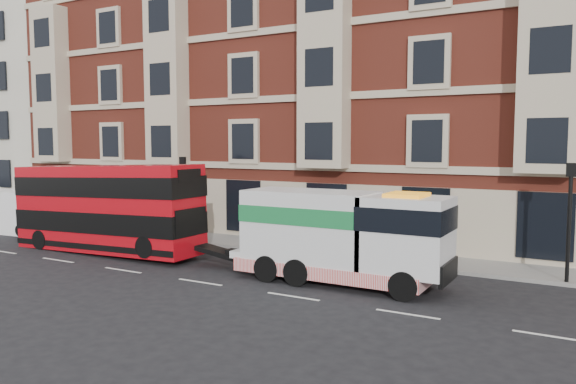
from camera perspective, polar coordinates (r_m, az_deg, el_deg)
The scene contains 10 objects.
ground at distance 21.57m, azimuth -8.92°, elevation -9.04°, with size 120.00×120.00×0.00m, color black.
sidewalk at distance 27.67m, azimuth 0.84°, elevation -5.70°, with size 90.00×3.00×0.15m, color slate.
victorian_terrace at distance 34.12m, azimuth 7.86°, elevation 13.13°, with size 45.00×12.00×20.40m.
cream_block at distance 52.79m, azimuth -25.45°, elevation 7.92°, with size 16.00×10.00×16.80m.
lamp_post_west at distance 29.64m, azimuth -10.61°, elevation 0.01°, with size 0.35×0.15×4.35m.
lamp_post_east at distance 22.71m, azimuth 26.69°, elevation -1.94°, with size 0.35×0.15×4.35m.
double_decker_bus at distance 27.96m, azimuth -18.00°, elevation -1.43°, with size 10.25×2.35×4.15m.
tow_truck at distance 20.83m, azimuth 5.08°, elevation -4.41°, with size 8.21×2.43×3.42m.
box_van at distance 36.26m, azimuth -25.99°, elevation -1.85°, with size 4.88×2.38×2.45m.
pedestrian at distance 32.75m, azimuth -16.44°, elevation -2.59°, with size 0.62×0.41×1.71m, color #1A2A35.
Camera 1 is at (13.08, -16.34, 5.21)m, focal length 35.00 mm.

